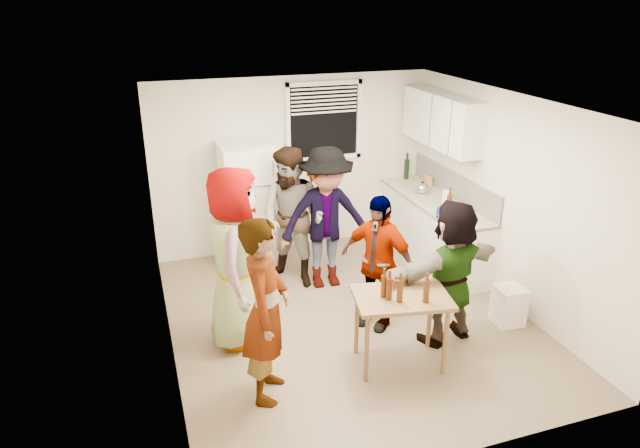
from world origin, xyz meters
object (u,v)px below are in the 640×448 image
object	(u,v)px
wine_bottle	(406,179)
red_cup	(390,289)
blue_cup	(439,216)
guest_back_left	(294,282)
serving_table	(398,363)
refrigerator	(248,205)
guest_black	(375,323)
guest_back_right	(326,284)
guest_stripe	(269,392)
kettle	(422,193)
guest_grey	(241,339)
beer_bottle_counter	(448,213)
guest_orange	(445,337)
beer_bottle_table	(399,302)
trash_bin	(509,303)

from	to	relation	value
wine_bottle	red_cup	bearing A→B (deg)	-119.23
blue_cup	guest_back_left	size ratio (longest dim) A/B	0.06
red_cup	serving_table	bearing A→B (deg)	-73.07
refrigerator	guest_black	xyz separation A→B (m)	(1.01, -2.05, -0.85)
refrigerator	red_cup	bearing A→B (deg)	-71.86
guest_back_right	guest_stripe	bearing A→B (deg)	-119.15
red_cup	guest_back_right	distance (m)	1.86
kettle	guest_grey	world-z (taller)	kettle
guest_grey	red_cup	bearing A→B (deg)	-101.59
guest_back_right	serving_table	bearing A→B (deg)	-81.78
beer_bottle_counter	guest_stripe	distance (m)	3.35
blue_cup	serving_table	bearing A→B (deg)	-129.76
guest_back_left	guest_back_right	size ratio (longest dim) A/B	0.99
beer_bottle_counter	guest_back_left	bearing A→B (deg)	166.99
refrigerator	guest_grey	world-z (taller)	refrigerator
beer_bottle_counter	guest_orange	xyz separation A→B (m)	(-0.73, -1.32, -0.90)
guest_grey	guest_black	distance (m)	1.54
beer_bottle_counter	guest_black	world-z (taller)	beer_bottle_counter
guest_back_right	guest_orange	world-z (taller)	guest_back_right
blue_cup	guest_stripe	size ratio (longest dim) A/B	0.06
kettle	refrigerator	bearing A→B (deg)	154.52
beer_bottle_table	guest_back_left	xyz separation A→B (m)	(-0.45, 2.12, -0.78)
guest_black	beer_bottle_table	bearing A→B (deg)	-46.58
red_cup	guest_back_left	size ratio (longest dim) A/B	0.06
serving_table	guest_stripe	distance (m)	1.37
refrigerator	serving_table	bearing A→B (deg)	-71.93
beer_bottle_table	guest_back_left	distance (m)	2.31
beer_bottle_table	blue_cup	bearing A→B (deg)	50.35
guest_stripe	beer_bottle_counter	bearing A→B (deg)	-37.17
beer_bottle_table	red_cup	xyz separation A→B (m)	(0.02, 0.27, 0.00)
kettle	serving_table	xyz separation A→B (m)	(-1.48, -2.38, -0.90)
guest_grey	guest_black	size ratio (longest dim) A/B	1.26
wine_bottle	guest_stripe	bearing A→B (deg)	-133.46
blue_cup	serving_table	xyz separation A→B (m)	(-1.27, -1.53, -0.90)
beer_bottle_counter	guest_black	xyz separation A→B (m)	(-1.34, -0.79, -0.90)
guest_back_left	guest_black	bearing A→B (deg)	-17.55
kettle	guest_grey	distance (m)	3.38
kettle	beer_bottle_table	distance (m)	2.93
wine_bottle	guest_orange	size ratio (longest dim) A/B	0.19
guest_grey	blue_cup	bearing A→B (deg)	-60.54
guest_back_right	guest_grey	bearing A→B (deg)	-141.17
wine_bottle	guest_black	distance (m)	2.89
beer_bottle_counter	guest_back_right	size ratio (longest dim) A/B	0.14
serving_table	guest_back_left	distance (m)	2.09
kettle	guest_back_left	distance (m)	2.23
guest_back_left	guest_orange	distance (m)	2.15
trash_bin	serving_table	xyz separation A→B (m)	(-1.53, -0.30, -0.25)
kettle	guest_grey	bearing A→B (deg)	-168.71
kettle	beer_bottle_counter	bearing A→B (deg)	-108.38
kettle	wine_bottle	size ratio (longest dim) A/B	0.77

